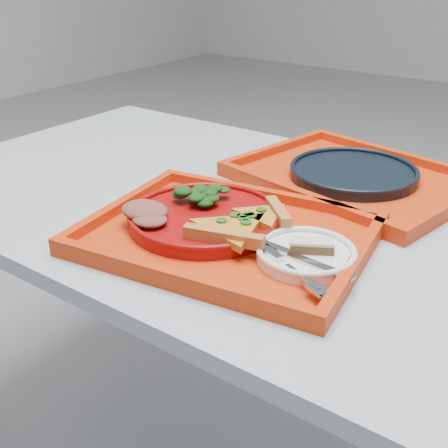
{
  "coord_description": "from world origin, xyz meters",
  "views": [
    {
      "loc": [
        0.45,
        -0.82,
        1.19
      ],
      "look_at": [
        -0.04,
        -0.15,
        0.78
      ],
      "focal_mm": 45.0,
      "sensor_mm": 36.0,
      "label": 1
    }
  ],
  "objects": [
    {
      "name": "side_plate",
      "position": [
        0.11,
        -0.15,
        0.77
      ],
      "size": [
        0.15,
        0.15,
        0.01
      ],
      "primitive_type": "cylinder",
      "color": "white",
      "rests_on": "tray_main"
    },
    {
      "name": "fork",
      "position": [
        0.11,
        -0.21,
        0.78
      ],
      "size": [
        0.18,
        0.1,
        0.01
      ],
      "primitive_type": "cube",
      "rotation": [
        0.0,
        0.0,
        -0.43
      ],
      "color": "silver",
      "rests_on": "side_plate"
    },
    {
      "name": "tray_main",
      "position": [
        -0.03,
        -0.15,
        0.76
      ],
      "size": [
        0.5,
        0.41,
        0.01
      ],
      "primitive_type": "cube",
      "rotation": [
        0.0,
        0.0,
        0.14
      ],
      "color": "red",
      "rests_on": "table"
    },
    {
      "name": "table",
      "position": [
        0.0,
        0.0,
        0.68
      ],
      "size": [
        1.6,
        0.8,
        0.75
      ],
      "color": "#9BA6AE",
      "rests_on": "ground"
    },
    {
      "name": "meat_portion",
      "position": [
        -0.16,
        -0.21,
        0.79
      ],
      "size": [
        0.09,
        0.07,
        0.03
      ],
      "primitive_type": "ellipsoid",
      "color": "brown",
      "rests_on": "dinner_plate"
    },
    {
      "name": "salad_heap",
      "position": [
        -0.13,
        -0.1,
        0.8
      ],
      "size": [
        0.08,
        0.07,
        0.04
      ],
      "primitive_type": "ellipsoid",
      "color": "black",
      "rests_on": "dinner_plate"
    },
    {
      "name": "dinner_plate",
      "position": [
        -0.09,
        -0.14,
        0.77
      ],
      "size": [
        0.26,
        0.26,
        0.02
      ],
      "primitive_type": "cylinder",
      "color": "maroon",
      "rests_on": "tray_main"
    },
    {
      "name": "knife",
      "position": [
        0.11,
        -0.18,
        0.78
      ],
      "size": [
        0.19,
        0.03,
        0.01
      ],
      "primitive_type": "cube",
      "rotation": [
        0.0,
        0.0,
        -0.08
      ],
      "color": "silver",
      "rests_on": "side_plate"
    },
    {
      "name": "dessert_bar",
      "position": [
        0.12,
        -0.14,
        0.79
      ],
      "size": [
        0.07,
        0.06,
        0.02
      ],
      "rotation": [
        0.0,
        0.0,
        0.53
      ],
      "color": "#4C2919",
      "rests_on": "side_plate"
    },
    {
      "name": "pizza_slice_a",
      "position": [
        -0.01,
        -0.17,
        0.79
      ],
      "size": [
        0.16,
        0.18,
        0.02
      ],
      "primitive_type": null,
      "rotation": [
        0.0,
        0.0,
        1.85
      ],
      "color": "gold",
      "rests_on": "dinner_plate"
    },
    {
      "name": "tray_far",
      "position": [
        0.03,
        0.21,
        0.76
      ],
      "size": [
        0.51,
        0.43,
        0.01
      ],
      "primitive_type": "cube",
      "rotation": [
        0.0,
        0.0,
        -0.2
      ],
      "color": "red",
      "rests_on": "table"
    },
    {
      "name": "navy_plate",
      "position": [
        0.03,
        0.21,
        0.77
      ],
      "size": [
        0.26,
        0.26,
        0.02
      ],
      "primitive_type": "cylinder",
      "color": "black",
      "rests_on": "tray_far"
    },
    {
      "name": "pizza_slice_b",
      "position": [
        0.0,
        -0.1,
        0.79
      ],
      "size": [
        0.14,
        0.14,
        0.02
      ],
      "primitive_type": null,
      "rotation": [
        0.0,
        0.0,
        3.97
      ],
      "color": "gold",
      "rests_on": "dinner_plate"
    }
  ]
}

